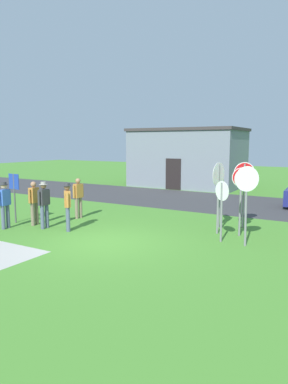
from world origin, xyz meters
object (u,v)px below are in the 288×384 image
at_px(stop_sign_nearest, 246,192).
at_px(person_on_left, 44,202).
at_px(stop_sign_rear_right, 241,192).
at_px(stop_sign_low_front, 241,189).
at_px(person_near_signs, 34,201).
at_px(stop_sign_leaning_right, 218,185).
at_px(person_in_teal, 78,196).
at_px(person_with_sunhat, 68,204).
at_px(person_holding_notes, 5,202).
at_px(stop_sign_rear_left, 244,183).
at_px(stop_sign_far_back, 220,190).
at_px(info_panel_leftmost, 14,189).
at_px(stop_sign_tallest, 222,201).

height_order(stop_sign_nearest, person_on_left, stop_sign_nearest).
relative_size(stop_sign_nearest, stop_sign_rear_right, 1.08).
xyz_separation_m(stop_sign_low_front, person_near_signs, (-7.09, -3.00, -0.59)).
xyz_separation_m(stop_sign_low_front, stop_sign_nearest, (0.62, -1.68, 0.14)).
bearing_deg(person_near_signs, stop_sign_low_front, 22.91).
bearing_deg(stop_sign_leaning_right, stop_sign_rear_right, 5.38).
bearing_deg(stop_sign_leaning_right, person_in_teal, -175.19).
height_order(person_in_teal, person_near_signs, same).
distance_m(person_with_sunhat, person_holding_notes, 2.40).
relative_size(stop_sign_nearest, person_holding_notes, 1.42).
height_order(stop_sign_rear_left, person_on_left, stop_sign_rear_left).
relative_size(person_in_teal, person_near_signs, 1.00).
bearing_deg(person_in_teal, stop_sign_nearest, -3.97).
height_order(stop_sign_rear_left, person_with_sunhat, stop_sign_rear_left).
xyz_separation_m(stop_sign_low_front, stop_sign_far_back, (-0.84, 0.21, -0.13)).
height_order(person_with_sunhat, info_panel_leftmost, info_panel_leftmost).
bearing_deg(person_with_sunhat, person_near_signs, 178.76).
distance_m(stop_sign_nearest, person_holding_notes, 8.54).
bearing_deg(person_near_signs, stop_sign_rear_left, 27.37).
height_order(stop_sign_tallest, stop_sign_rear_left, stop_sign_rear_left).
bearing_deg(person_near_signs, stop_sign_nearest, 9.72).
height_order(stop_sign_far_back, person_on_left, stop_sign_far_back).
bearing_deg(person_in_teal, person_near_signs, -109.50).
relative_size(stop_sign_low_front, person_holding_notes, 1.32).
bearing_deg(stop_sign_nearest, stop_sign_far_back, 127.65).
bearing_deg(stop_sign_rear_right, stop_sign_low_front, 105.16).
relative_size(stop_sign_rear_right, person_holding_notes, 1.31).
bearing_deg(stop_sign_nearest, stop_sign_rear_right, 113.03).
bearing_deg(person_with_sunhat, person_on_left, -171.43).
bearing_deg(person_holding_notes, stop_sign_leaning_right, 24.95).
height_order(stop_sign_tallest, person_near_signs, stop_sign_tallest).
relative_size(stop_sign_leaning_right, stop_sign_far_back, 1.17).
distance_m(stop_sign_tallest, stop_sign_rear_left, 2.31).
distance_m(stop_sign_low_front, info_panel_leftmost, 8.64).
bearing_deg(stop_sign_leaning_right, info_panel_leftmost, -162.15).
xyz_separation_m(stop_sign_far_back, info_panel_leftmost, (-7.23, -3.31, -0.07)).
bearing_deg(stop_sign_rear_left, stop_sign_rear_right, -79.76).
xyz_separation_m(stop_sign_tallest, info_panel_leftmost, (-7.91, -1.46, 0.03)).
distance_m(stop_sign_rear_left, person_near_signs, 7.95).
xyz_separation_m(stop_sign_leaning_right, stop_sign_tallest, (0.44, -0.94, -0.41)).
relative_size(stop_sign_rear_right, person_with_sunhat, 1.31).
relative_size(stop_sign_rear_right, person_on_left, 1.31).
bearing_deg(person_in_teal, stop_sign_leaning_right, 4.81).
xyz_separation_m(stop_sign_tallest, stop_sign_rear_left, (0.09, 2.28, 0.37)).
relative_size(stop_sign_nearest, info_panel_leftmost, 1.26).
distance_m(stop_sign_leaning_right, stop_sign_nearest, 1.56).
bearing_deg(stop_sign_tallest, stop_sign_leaning_right, 114.98).
xyz_separation_m(person_with_sunhat, person_holding_notes, (-2.22, -0.91, 0.00)).
xyz_separation_m(stop_sign_tallest, person_near_signs, (-6.94, -1.36, -0.36)).
bearing_deg(stop_sign_far_back, info_panel_leftmost, -155.40).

